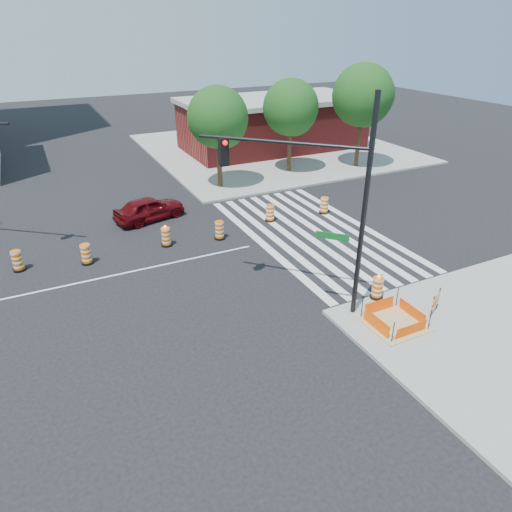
% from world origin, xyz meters
% --- Properties ---
extents(ground, '(120.00, 120.00, 0.00)m').
position_xyz_m(ground, '(0.00, 0.00, 0.00)').
color(ground, black).
rests_on(ground, ground).
extents(sidewalk_ne, '(22.00, 22.00, 0.15)m').
position_xyz_m(sidewalk_ne, '(18.00, 18.00, 0.07)').
color(sidewalk_ne, gray).
rests_on(sidewalk_ne, ground).
extents(crosswalk_east, '(6.75, 13.50, 0.01)m').
position_xyz_m(crosswalk_east, '(10.95, 0.00, 0.01)').
color(crosswalk_east, silver).
rests_on(crosswalk_east, ground).
extents(lane_centerline, '(14.00, 0.12, 0.01)m').
position_xyz_m(lane_centerline, '(0.00, 0.00, 0.01)').
color(lane_centerline, silver).
rests_on(lane_centerline, ground).
extents(excavation_pit, '(2.20, 2.20, 0.90)m').
position_xyz_m(excavation_pit, '(9.00, -9.00, 0.22)').
color(excavation_pit, tan).
rests_on(excavation_pit, ground).
extents(brick_storefront, '(16.50, 8.50, 4.60)m').
position_xyz_m(brick_storefront, '(18.00, 18.00, 2.32)').
color(brick_storefront, maroon).
rests_on(brick_storefront, ground).
extents(red_coupe, '(4.53, 2.70, 1.44)m').
position_xyz_m(red_coupe, '(3.22, 5.97, 0.72)').
color(red_coupe, '#51070B').
rests_on(red_coupe, ground).
extents(signal_pole_se, '(4.71, 4.69, 8.59)m').
position_xyz_m(signal_pole_se, '(6.80, -6.34, 5.26)').
color(signal_pole_se, black).
rests_on(signal_pole_se, ground).
extents(pit_drum, '(0.57, 0.57, 1.12)m').
position_xyz_m(pit_drum, '(9.61, -7.20, 0.61)').
color(pit_drum, black).
rests_on(pit_drum, ground).
extents(barricade, '(0.78, 0.43, 1.01)m').
position_xyz_m(barricade, '(10.93, -9.16, 0.70)').
color(barricade, '#EF5D05').
rests_on(barricade, ground).
extents(tree_north_c, '(4.14, 4.13, 7.03)m').
position_xyz_m(tree_north_c, '(9.31, 9.61, 4.72)').
color(tree_north_c, '#382314').
rests_on(tree_north_c, ground).
extents(tree_north_d, '(4.16, 4.16, 7.07)m').
position_xyz_m(tree_north_d, '(15.60, 10.70, 4.75)').
color(tree_north_d, '#382314').
rests_on(tree_north_d, ground).
extents(tree_north_e, '(4.72, 4.72, 8.03)m').
position_xyz_m(tree_north_e, '(21.25, 9.49, 5.39)').
color(tree_north_e, '#382314').
rests_on(tree_north_e, ground).
extents(median_drum_2, '(0.60, 0.60, 1.02)m').
position_xyz_m(median_drum_2, '(-4.06, 2.53, 0.48)').
color(median_drum_2, black).
rests_on(median_drum_2, ground).
extents(median_drum_3, '(0.60, 0.60, 1.02)m').
position_xyz_m(median_drum_3, '(-1.01, 1.81, 0.48)').
color(median_drum_3, black).
rests_on(median_drum_3, ground).
extents(median_drum_4, '(0.60, 0.60, 1.18)m').
position_xyz_m(median_drum_4, '(3.09, 2.04, 0.49)').
color(median_drum_4, black).
rests_on(median_drum_4, ground).
extents(median_drum_5, '(0.60, 0.60, 1.02)m').
position_xyz_m(median_drum_5, '(5.97, 1.60, 0.48)').
color(median_drum_5, black).
rests_on(median_drum_5, ground).
extents(median_drum_6, '(0.60, 0.60, 1.02)m').
position_xyz_m(median_drum_6, '(9.63, 2.59, 0.48)').
color(median_drum_6, black).
rests_on(median_drum_6, ground).
extents(median_drum_7, '(0.60, 0.60, 1.02)m').
position_xyz_m(median_drum_7, '(13.24, 2.23, 0.48)').
color(median_drum_7, black).
rests_on(median_drum_7, ground).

